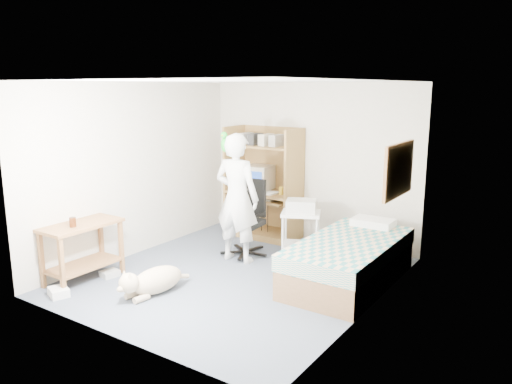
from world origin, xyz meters
TOP-DOWN VIEW (x-y plane):
  - floor at (0.00, 0.00)m, footprint 4.00×4.00m
  - wall_back at (0.00, 2.00)m, footprint 3.60×0.02m
  - wall_right at (1.80, 0.00)m, footprint 0.02×4.00m
  - wall_left at (-1.80, 0.00)m, footprint 0.02×4.00m
  - ceiling at (0.00, 0.00)m, footprint 3.60×4.00m
  - computer_hutch at (-0.70, 1.74)m, footprint 1.20×0.63m
  - bed at (1.30, 0.62)m, footprint 1.02×2.02m
  - side_desk at (-1.55, -1.20)m, footprint 0.50×1.00m
  - corkboard at (1.77, 0.90)m, footprint 0.04×0.94m
  - office_chair at (-0.42, 0.81)m, footprint 0.62×0.62m
  - person at (-0.36, 0.50)m, footprint 0.70×0.49m
  - parrot at (-0.56, 0.52)m, footprint 0.13×0.23m
  - dog at (-0.50, -1.02)m, footprint 0.43×1.03m
  - printer_cart at (0.29, 1.18)m, footprint 0.68×0.63m
  - printer at (0.29, 1.18)m, footprint 0.51×0.46m
  - crt_monitor at (-0.82, 1.75)m, footprint 0.47×0.49m
  - keyboard at (-0.65, 1.58)m, footprint 0.46×0.19m
  - pencil_cup at (-0.32, 1.65)m, footprint 0.08×0.08m
  - drink_glass at (-1.50, -1.35)m, footprint 0.08×0.08m
  - floor_box_a at (-1.38, -1.70)m, footprint 0.30×0.27m
  - floor_box_b at (-1.37, -0.95)m, footprint 0.22×0.25m

SIDE VIEW (x-z plane):
  - floor at x=0.00m, z-range 0.00..0.00m
  - floor_box_b at x=-1.37m, z-range 0.00..0.08m
  - floor_box_a at x=-1.38m, z-range 0.00..0.10m
  - dog at x=-0.50m, z-range -0.02..0.36m
  - bed at x=1.30m, z-range -0.04..0.62m
  - office_chair at x=-0.42m, z-range -0.16..0.94m
  - printer_cart at x=0.29m, z-range 0.11..0.77m
  - side_desk at x=-1.55m, z-range 0.12..0.87m
  - keyboard at x=-0.65m, z-range 0.66..0.69m
  - printer at x=0.29m, z-range 0.66..0.84m
  - drink_glass at x=-1.50m, z-range 0.75..0.87m
  - pencil_cup at x=-0.32m, z-range 0.76..0.88m
  - computer_hutch at x=-0.70m, z-range -0.08..1.72m
  - person at x=-0.36m, z-range 0.00..1.82m
  - crt_monitor at x=-0.82m, z-range 0.77..1.17m
  - wall_back at x=0.00m, z-range 0.00..2.50m
  - wall_right at x=1.80m, z-range 0.00..2.50m
  - wall_left at x=-1.80m, z-range 0.00..2.50m
  - corkboard at x=1.77m, z-range 1.12..1.78m
  - parrot at x=-0.56m, z-range 1.48..1.85m
  - ceiling at x=0.00m, z-range 2.49..2.51m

